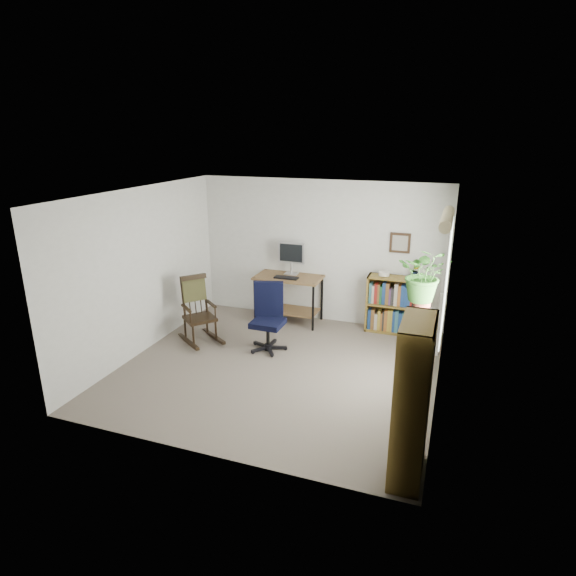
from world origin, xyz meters
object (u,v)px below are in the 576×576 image
at_px(low_bookshelf, 394,305).
at_px(tall_bookshelf, 412,401).
at_px(office_chair, 268,318).
at_px(rocking_chair, 199,310).
at_px(desk, 289,299).

bearing_deg(low_bookshelf, tall_bookshelf, -79.93).
height_order(office_chair, low_bookshelf, office_chair).
bearing_deg(low_bookshelf, office_chair, -141.78).
distance_m(office_chair, tall_bookshelf, 3.11).
xyz_separation_m(office_chair, low_bookshelf, (1.67, 1.31, -0.05)).
height_order(office_chair, rocking_chair, rocking_chair).
bearing_deg(office_chair, rocking_chair, 166.70).
bearing_deg(desk, low_bookshelf, 3.89).
distance_m(desk, low_bookshelf, 1.77).
height_order(desk, low_bookshelf, low_bookshelf).
height_order(desk, tall_bookshelf, tall_bookshelf).
xyz_separation_m(office_chair, tall_bookshelf, (2.28, -2.10, 0.27)).
height_order(rocking_chair, tall_bookshelf, tall_bookshelf).
xyz_separation_m(office_chair, rocking_chair, (-1.11, -0.06, 0.01)).
relative_size(desk, tall_bookshelf, 0.71).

